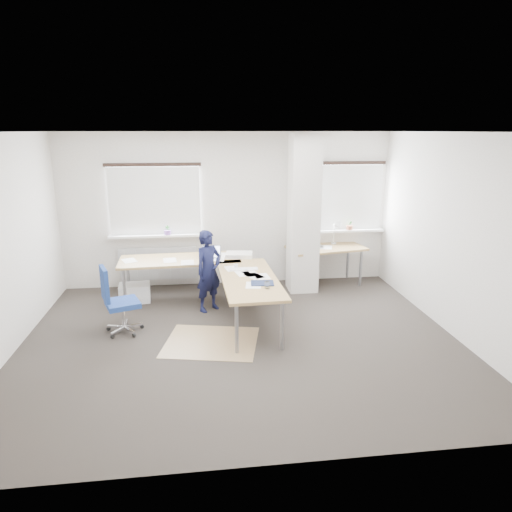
{
  "coord_description": "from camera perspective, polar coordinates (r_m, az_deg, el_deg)",
  "views": [
    {
      "loc": [
        -0.52,
        -5.8,
        2.82
      ],
      "look_at": [
        0.32,
        0.9,
        0.95
      ],
      "focal_mm": 32.0,
      "sensor_mm": 36.0,
      "label": 1
    }
  ],
  "objects": [
    {
      "name": "ground",
      "position": [
        6.47,
        -1.89,
        -10.38
      ],
      "size": [
        6.0,
        6.0,
        0.0
      ],
      "primitive_type": "plane",
      "color": "#282420",
      "rests_on": "ground"
    },
    {
      "name": "desk_side",
      "position": [
        8.55,
        8.75,
        0.82
      ],
      "size": [
        1.5,
        0.93,
        1.22
      ],
      "rotation": [
        0.0,
        0.0,
        0.17
      ],
      "color": "olive",
      "rests_on": "ground"
    },
    {
      "name": "task_chair",
      "position": [
        6.84,
        -16.56,
        -7.02
      ],
      "size": [
        0.58,
        0.57,
        1.0
      ],
      "rotation": [
        0.0,
        0.0,
        0.35
      ],
      "color": "navy",
      "rests_on": "ground"
    },
    {
      "name": "white_crate",
      "position": [
        8.04,
        -14.91,
        -4.46
      ],
      "size": [
        0.53,
        0.39,
        0.3
      ],
      "primitive_type": "cube",
      "rotation": [
        0.0,
        0.0,
        0.08
      ],
      "color": "white",
      "rests_on": "ground"
    },
    {
      "name": "room_shell",
      "position": [
        6.39,
        -0.77,
        5.78
      ],
      "size": [
        6.04,
        5.04,
        2.82
      ],
      "color": "beige",
      "rests_on": "ground"
    },
    {
      "name": "person",
      "position": [
        7.29,
        -5.94,
        -1.87
      ],
      "size": [
        0.57,
        0.54,
        1.32
      ],
      "primitive_type": "imported",
      "rotation": [
        0.0,
        0.0,
        0.66
      ],
      "color": "black",
      "rests_on": "ground"
    },
    {
      "name": "floor_mat",
      "position": [
        6.42,
        -5.61,
        -10.64
      ],
      "size": [
        1.43,
        1.28,
        0.01
      ],
      "primitive_type": "cube",
      "rotation": [
        0.0,
        0.0,
        -0.21
      ],
      "color": "#987A53",
      "rests_on": "ground"
    },
    {
      "name": "desk_main",
      "position": [
        7.24,
        -5.08,
        -1.71
      ],
      "size": [
        2.5,
        2.61,
        0.96
      ],
      "rotation": [
        0.0,
        0.0,
        0.04
      ],
      "color": "olive",
      "rests_on": "ground"
    }
  ]
}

